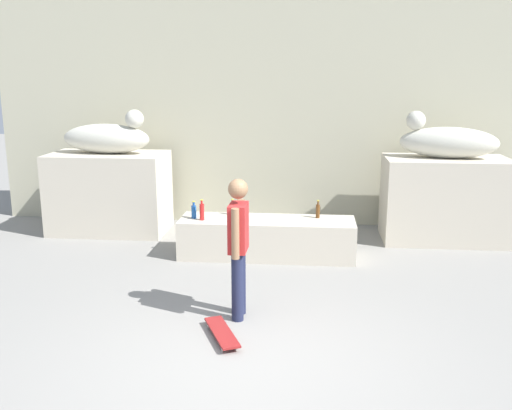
{
  "coord_description": "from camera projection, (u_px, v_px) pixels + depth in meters",
  "views": [
    {
      "loc": [
        0.65,
        -5.16,
        2.87
      ],
      "look_at": [
        -0.06,
        2.29,
        1.1
      ],
      "focal_mm": 40.17,
      "sensor_mm": 36.0,
      "label": 1
    }
  ],
  "objects": [
    {
      "name": "ground_plane",
      "position": [
        241.0,
        364.0,
        5.71
      ],
      "size": [
        40.0,
        40.0,
        0.0
      ],
      "primitive_type": "plane",
      "color": "gray"
    },
    {
      "name": "facade_wall",
      "position": [
        277.0,
        89.0,
        10.75
      ],
      "size": [
        10.62,
        0.6,
        5.05
      ],
      "primitive_type": "cube",
      "color": "#B9B599",
      "rests_on": "ground_plane"
    },
    {
      "name": "pedestal_left",
      "position": [
        109.0,
        193.0,
        10.31
      ],
      "size": [
        2.05,
        1.14,
        1.43
      ],
      "primitive_type": "cube",
      "color": "beige",
      "rests_on": "ground_plane"
    },
    {
      "name": "pedestal_right",
      "position": [
        444.0,
        200.0,
        9.76
      ],
      "size": [
        2.05,
        1.14,
        1.43
      ],
      "primitive_type": "cube",
      "color": "beige",
      "rests_on": "ground_plane"
    },
    {
      "name": "statue_reclining_left",
      "position": [
        108.0,
        137.0,
        10.07
      ],
      "size": [
        1.65,
        0.72,
        0.78
      ],
      "rotation": [
        0.0,
        0.0,
        -0.1
      ],
      "color": "beige",
      "rests_on": "pedestal_left"
    },
    {
      "name": "statue_reclining_right",
      "position": [
        447.0,
        141.0,
        9.54
      ],
      "size": [
        1.67,
        0.82,
        0.78
      ],
      "rotation": [
        0.0,
        0.0,
        2.97
      ],
      "color": "beige",
      "rests_on": "pedestal_right"
    },
    {
      "name": "ledge_block",
      "position": [
        267.0,
        238.0,
        8.97
      ],
      "size": [
        2.73,
        0.79,
        0.6
      ],
      "primitive_type": "cube",
      "color": "beige",
      "rests_on": "ground_plane"
    },
    {
      "name": "skater",
      "position": [
        238.0,
        242.0,
        6.62
      ],
      "size": [
        0.23,
        0.54,
        1.67
      ],
      "rotation": [
        0.0,
        0.0,
        1.55
      ],
      "color": "#1E233F",
      "rests_on": "ground_plane"
    },
    {
      "name": "skateboard",
      "position": [
        222.0,
        332.0,
        6.27
      ],
      "size": [
        0.51,
        0.81,
        0.08
      ],
      "rotation": [
        0.0,
        0.0,
        1.99
      ],
      "color": "maroon",
      "rests_on": "ground_plane"
    },
    {
      "name": "bottle_blue",
      "position": [
        194.0,
        211.0,
        8.95
      ],
      "size": [
        0.08,
        0.08,
        0.27
      ],
      "color": "#194C99",
      "rests_on": "ledge_block"
    },
    {
      "name": "bottle_green",
      "position": [
        232.0,
        208.0,
        9.17
      ],
      "size": [
        0.07,
        0.07,
        0.26
      ],
      "color": "#1E722D",
      "rests_on": "ledge_block"
    },
    {
      "name": "bottle_brown",
      "position": [
        318.0,
        211.0,
        8.97
      ],
      "size": [
        0.06,
        0.06,
        0.28
      ],
      "color": "#593314",
      "rests_on": "ledge_block"
    },
    {
      "name": "bottle_red",
      "position": [
        202.0,
        211.0,
        8.84
      ],
      "size": [
        0.07,
        0.07,
        0.33
      ],
      "color": "red",
      "rests_on": "ledge_block"
    }
  ]
}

